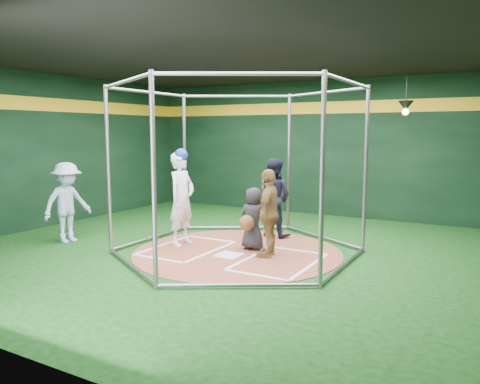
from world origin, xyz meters
The scene contains 12 objects.
room_shell centered at (0.00, 0.01, 1.75)m, with size 10.10×9.10×3.53m.
clay_disc centered at (0.00, 0.00, 0.01)m, with size 3.80×3.80×0.01m, color #964B36.
home_plate centered at (0.00, -0.30, 0.02)m, with size 0.43×0.43×0.01m, color white.
batter_box_left centered at (-0.95, -0.25, 0.02)m, with size 1.17×1.77×0.01m.
batter_box_right centered at (0.95, -0.25, 0.02)m, with size 1.17×1.77×0.01m.
batting_cage centered at (0.00, 0.00, 1.50)m, with size 4.05×4.67×3.00m.
pendant_lamp_near centered at (2.20, 3.60, 2.74)m, with size 0.34×0.34×0.90m.
batter_figure centered at (-1.20, -0.05, 0.94)m, with size 0.43×0.65×1.86m.
visitor_leopard centered at (0.63, 0.01, 0.78)m, with size 0.90×0.38×1.54m, color #AF8B4B.
catcher_figure centered at (0.16, 0.29, 0.59)m, with size 0.59×0.59×1.16m.
umpire centered at (0.01, 1.51, 0.83)m, with size 0.79×0.62×1.63m, color black.
bystander_blue centered at (-3.34, -0.94, 0.80)m, with size 1.03×0.59×1.59m, color #A4B7D9.
Camera 1 is at (4.12, -7.23, 2.19)m, focal length 35.00 mm.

